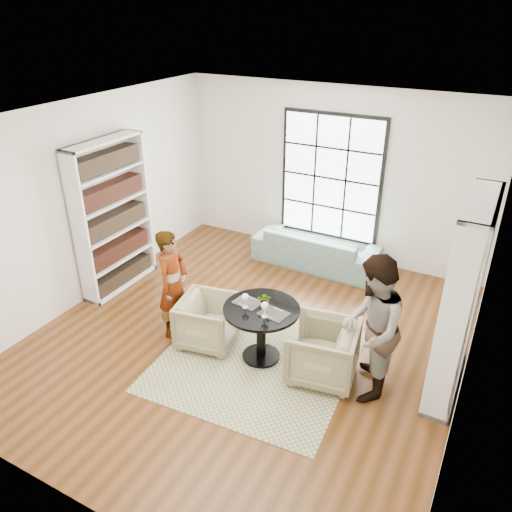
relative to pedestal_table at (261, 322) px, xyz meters
The scene contains 16 objects.
ground 0.73m from the pedestal_table, 138.87° to the left, with size 6.00×6.00×0.00m, color brown.
room_shell 1.16m from the pedestal_table, 112.53° to the left, with size 6.00×6.01×6.00m.
rug 0.56m from the pedestal_table, 103.85° to the right, with size 2.38×2.38×0.01m, color tan.
pedestal_table is the anchor object (origin of this frame).
sofa 2.79m from the pedestal_table, 97.31° to the left, with size 2.17×0.85×0.63m, color #759D98.
armchair_left 0.81m from the pedestal_table, behind, with size 0.73×0.75×0.69m, color tan.
armchair_right 0.85m from the pedestal_table, ahead, with size 0.79×0.82×0.74m, color tan.
person_left 1.34m from the pedestal_table, behind, with size 0.57×0.37×1.55m, color gray.
person_right 1.42m from the pedestal_table, ahead, with size 0.87×0.68×1.79m, color gray.
placemat_left 0.30m from the pedestal_table, behind, with size 0.34×0.26×0.01m, color #282423.
placemat_right 0.29m from the pedestal_table, 13.21° to the right, with size 0.34×0.26×0.01m, color #282423.
cutlery_left 0.31m from the pedestal_table, behind, with size 0.14×0.22×0.01m, color silver, non-canonical shape.
cutlery_right 0.30m from the pedestal_table, 13.21° to the right, with size 0.14×0.22×0.01m, color silver, non-canonical shape.
wine_glass_left 0.41m from the pedestal_table, 155.64° to the right, with size 0.09×0.09×0.20m.
wine_glass_right 0.41m from the pedestal_table, 50.91° to the right, with size 0.09×0.09×0.21m.
flower_centerpiece 0.31m from the pedestal_table, 68.42° to the left, with size 0.17×0.15×0.19m, color gray.
Camera 1 is at (2.75, -4.95, 4.20)m, focal length 35.00 mm.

